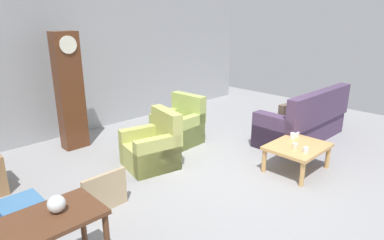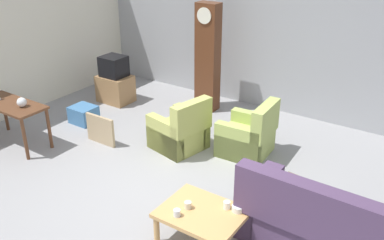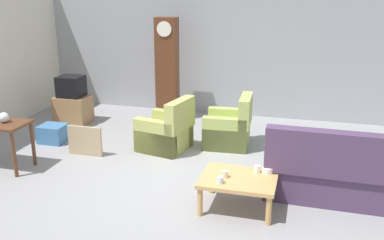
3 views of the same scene
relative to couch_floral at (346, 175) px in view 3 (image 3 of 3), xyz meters
name	(u,v)px [view 3 (image 3 of 3)]	position (x,y,z in m)	size (l,w,h in m)	color
ground_plane	(186,180)	(-2.22, 0.01, -0.35)	(10.40, 10.40, 0.00)	gray
garage_door_wall	(232,41)	(-2.22, 3.61, 1.25)	(8.40, 0.16, 3.20)	#9EA0A5
couch_floral	(346,175)	(0.00, 0.00, 0.00)	(2.12, 0.92, 1.04)	#4C3856
armchair_olive_near	(167,133)	(-2.88, 1.14, -0.05)	(0.93, 0.91, 0.92)	tan
armchair_olive_far	(230,129)	(-1.87, 1.61, -0.05)	(0.83, 0.80, 0.92)	#A4B75C
coffee_table_wood	(238,182)	(-1.34, -0.59, 0.01)	(0.96, 0.76, 0.43)	tan
grandfather_clock	(167,70)	(-3.41, 2.82, 0.71)	(0.44, 0.30, 2.12)	#562D19
tv_stand_cabinet	(73,110)	(-5.21, 2.07, -0.07)	(0.68, 0.52, 0.56)	#997047
tv_crt	(71,86)	(-5.21, 2.07, 0.42)	(0.48, 0.44, 0.42)	black
framed_picture_leaning	(85,141)	(-4.12, 0.53, -0.10)	(0.60, 0.05, 0.50)	tan
storage_box_blue	(53,134)	(-4.99, 0.95, -0.19)	(0.46, 0.41, 0.32)	teal
glass_dome_cloche	(4,117)	(-5.01, -0.27, 0.48)	(0.16, 0.16, 0.16)	silver
cup_white_porcelain	(257,169)	(-1.14, -0.38, 0.12)	(0.08, 0.08, 0.10)	white
cup_blue_rimmed	(220,180)	(-1.54, -0.82, 0.12)	(0.08, 0.08, 0.09)	silver
cup_cream_tall	(225,174)	(-1.51, -0.63, 0.12)	(0.09, 0.09, 0.09)	beige
bowl_white_stacked	(268,170)	(-1.00, -0.35, 0.11)	(0.14, 0.14, 0.07)	white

